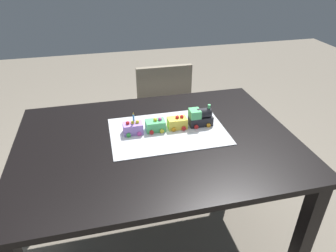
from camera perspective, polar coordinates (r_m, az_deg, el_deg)
The scene contains 9 objects.
ground_plane at distance 2.03m, azimuth -1.71°, elevation -20.25°, with size 8.00×8.00×0.00m, color gray.
dining_table at distance 1.59m, azimuth -2.06°, elevation -5.75°, with size 1.40×1.00×0.74m.
chair at distance 2.41m, azimuth -1.23°, elevation 3.34°, with size 0.40×0.40×0.86m.
cake_board at distance 1.59m, azimuth 0.00°, elevation -0.99°, with size 0.60×0.40×0.00m, color silver.
cake_locomotive at distance 1.64m, azimuth 6.11°, elevation 1.68°, with size 0.14×0.08×0.12m.
cake_car_caboose_lemon at distance 1.61m, azimuth 1.75°, elevation 0.61°, with size 0.10×0.08×0.07m.
cake_car_flatbed_mint_green at distance 1.59m, azimuth -2.37°, elevation 0.12°, with size 0.10×0.08×0.07m.
cake_car_hopper_lavender at distance 1.57m, azimuth -6.61°, elevation -0.37°, with size 0.10×0.08×0.07m.
birthday_candle at distance 1.54m, azimuth -6.51°, elevation 1.76°, with size 0.01×0.01×0.05m.
Camera 1 is at (0.24, 1.26, 1.58)m, focal length 32.43 mm.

